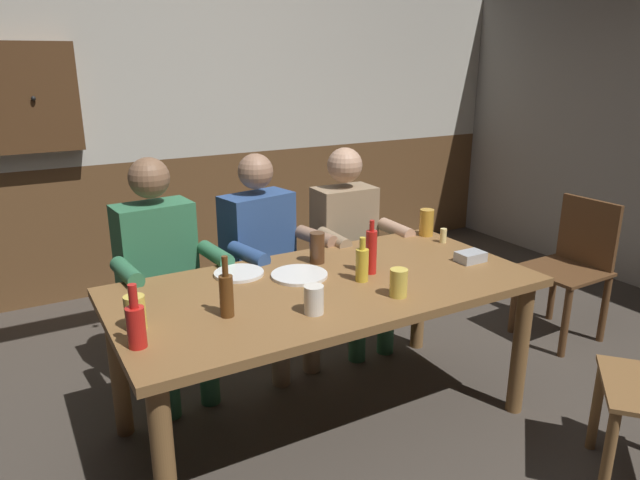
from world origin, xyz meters
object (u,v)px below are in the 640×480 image
at_px(chair_empty_near_left, 572,264).
at_px(pint_glass_2, 427,223).
at_px(person_1, 266,253).
at_px(table_candle, 443,236).
at_px(plate_0, 299,275).
at_px(pint_glass_0, 317,248).
at_px(pint_glass_3, 399,283).
at_px(person_2, 350,239).
at_px(plate_1, 239,273).
at_px(dining_table, 326,301).
at_px(bottle_1, 362,264).
at_px(person_0, 162,268).
at_px(bottle_3, 371,251).
at_px(wall_dart_cabinet, 32,98).
at_px(bottle_0, 226,294).
at_px(pint_glass_4, 314,300).
at_px(pint_glass_1, 135,312).
at_px(bottle_2, 136,324).
at_px(condiment_caddy, 470,257).

bearing_deg(chair_empty_near_left, pint_glass_2, 70.75).
xyz_separation_m(person_1, table_candle, (0.86, -0.50, 0.10)).
distance_m(person_1, plate_0, 0.58).
bearing_deg(pint_glass_0, pint_glass_3, -80.12).
distance_m(person_2, plate_1, 0.97).
xyz_separation_m(dining_table, bottle_1, (0.16, -0.06, 0.18)).
xyz_separation_m(dining_table, person_0, (-0.57, 0.70, 0.04)).
bearing_deg(bottle_3, pint_glass_2, 29.26).
distance_m(person_0, plate_0, 0.76).
height_order(pint_glass_2, wall_dart_cabinet, wall_dart_cabinet).
distance_m(plate_0, bottle_1, 0.31).
bearing_deg(pint_glass_2, bottle_1, -150.01).
height_order(bottle_3, pint_glass_0, bottle_3).
height_order(bottle_1, pint_glass_2, bottle_1).
relative_size(plate_1, bottle_3, 0.90).
height_order(bottle_0, pint_glass_4, bottle_0).
height_order(person_2, bottle_3, person_2).
relative_size(pint_glass_1, pint_glass_3, 1.09).
relative_size(plate_0, bottle_2, 1.12).
height_order(bottle_0, pint_glass_3, bottle_0).
distance_m(person_0, bottle_3, 1.09).
relative_size(dining_table, pint_glass_4, 16.38).
distance_m(dining_table, pint_glass_1, 0.88).
height_order(plate_0, bottle_2, bottle_2).
relative_size(plate_0, pint_glass_1, 2.00).
bearing_deg(pint_glass_2, plate_1, -177.08).
xyz_separation_m(bottle_0, pint_glass_4, (0.31, -0.15, -0.04)).
bearing_deg(dining_table, plate_0, 116.86).
relative_size(dining_table, person_2, 1.59).
bearing_deg(pint_glass_2, bottle_3, -150.74).
relative_size(condiment_caddy, plate_0, 0.52).
distance_m(plate_0, pint_glass_3, 0.50).
distance_m(plate_0, plate_1, 0.29).
distance_m(bottle_1, bottle_2, 1.06).
relative_size(dining_table, pint_glass_1, 14.38).
height_order(person_0, plate_0, person_0).
xyz_separation_m(pint_glass_0, pint_glass_2, (0.78, 0.09, -0.00)).
bearing_deg(condiment_caddy, plate_1, 159.75).
relative_size(person_2, pint_glass_3, 9.81).
distance_m(bottle_0, pint_glass_2, 1.47).
bearing_deg(wall_dart_cabinet, person_0, -74.95).
relative_size(bottle_0, wall_dart_cabinet, 0.36).
relative_size(pint_glass_0, pint_glass_4, 1.33).
distance_m(table_candle, pint_glass_2, 0.16).
bearing_deg(plate_1, table_candle, -4.50).
distance_m(person_1, chair_empty_near_left, 1.93).
bearing_deg(chair_empty_near_left, table_candle, 79.56).
relative_size(table_candle, plate_1, 0.34).
xyz_separation_m(person_0, chair_empty_near_left, (2.39, -0.64, -0.21)).
xyz_separation_m(bottle_2, pint_glass_4, (0.68, -0.06, -0.03)).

